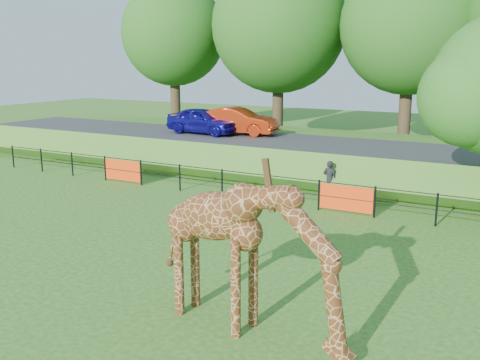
{
  "coord_description": "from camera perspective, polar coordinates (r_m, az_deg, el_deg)",
  "views": [
    {
      "loc": [
        8.29,
        -9.56,
        5.32
      ],
      "look_at": [
        1.4,
        3.2,
        2.0
      ],
      "focal_mm": 40.0,
      "sensor_mm": 36.0,
      "label": 1
    }
  ],
  "objects": [
    {
      "name": "car_blue",
      "position": [
        28.24,
        -3.96,
        6.34
      ],
      "size": [
        4.18,
        1.98,
        1.38
      ],
      "primitive_type": "imported",
      "rotation": [
        0.0,
        0.0,
        1.48
      ],
      "color": "#19139D",
      "rests_on": "road"
    },
    {
      "name": "road",
      "position": [
        25.28,
        8.91,
        3.73
      ],
      "size": [
        40.0,
        5.0,
        0.12
      ],
      "primitive_type": "cube",
      "color": "#303033",
      "rests_on": "embankment"
    },
    {
      "name": "car_red",
      "position": [
        27.94,
        -0.34,
        6.32
      ],
      "size": [
        4.39,
        1.97,
        1.4
      ],
      "primitive_type": "imported",
      "rotation": [
        0.0,
        0.0,
        1.69
      ],
      "color": "#AF280C",
      "rests_on": "road"
    },
    {
      "name": "giraffe",
      "position": [
        10.36,
        1.11,
        -8.29
      ],
      "size": [
        4.49,
        1.48,
        3.15
      ],
      "primitive_type": null,
      "rotation": [
        0.0,
        0.0,
        -0.16
      ],
      "color": "#5D2E13",
      "rests_on": "ground"
    },
    {
      "name": "visitor",
      "position": [
        21.03,
        9.52,
        0.1
      ],
      "size": [
        0.55,
        0.38,
        1.45
      ],
      "primitive_type": "imported",
      "rotation": [
        0.0,
        0.0,
        3.09
      ],
      "color": "black",
      "rests_on": "ground"
    },
    {
      "name": "bg_tree_line",
      "position": [
        32.25,
        17.57,
        15.65
      ],
      "size": [
        37.3,
        8.8,
        11.82
      ],
      "color": "#382A19",
      "rests_on": "ground"
    },
    {
      "name": "ground",
      "position": [
        13.72,
        -11.74,
        -10.19
      ],
      "size": [
        90.0,
        90.0,
        0.0
      ],
      "primitive_type": "plane",
      "color": "#2B6118",
      "rests_on": "ground"
    },
    {
      "name": "perimeter_fence",
      "position": [
        19.99,
        3.03,
        -0.92
      ],
      "size": [
        28.07,
        0.1,
        1.1
      ],
      "primitive_type": null,
      "color": "black",
      "rests_on": "ground"
    },
    {
      "name": "embankment",
      "position": [
        26.8,
        9.94,
        2.67
      ],
      "size": [
        40.0,
        9.0,
        1.3
      ],
      "primitive_type": "cube",
      "color": "#2B6118",
      "rests_on": "ground"
    }
  ]
}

